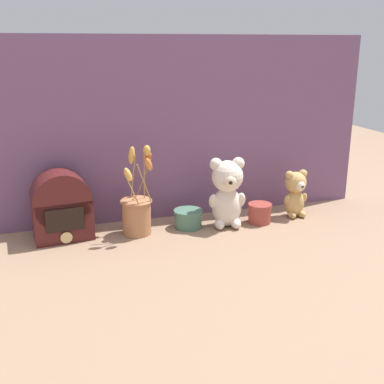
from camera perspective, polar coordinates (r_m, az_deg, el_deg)
The scene contains 8 objects.
ground_plane at distance 1.79m, azimuth 0.19°, elevation -4.45°, with size 4.00×4.00×0.00m, color #8E7056.
backdrop_wall at distance 1.85m, azimuth -1.34°, elevation 7.43°, with size 1.51×0.02×0.69m.
teddy_bear_large at distance 1.79m, azimuth 4.15°, elevation 0.11°, with size 0.15×0.13×0.26m.
teddy_bear_medium at distance 1.94m, azimuth 12.16°, elevation -0.07°, with size 0.10×0.10×0.19m.
flower_vase at distance 1.74m, azimuth -6.56°, elevation -2.26°, with size 0.14×0.16×0.33m.
vintage_radio at distance 1.74m, azimuth -15.19°, elevation -1.79°, with size 0.21×0.14×0.24m.
decorative_tin_tall at distance 1.86m, azimuth 8.02°, elevation -2.49°, with size 0.09×0.09×0.08m.
decorative_tin_short at distance 1.80m, azimuth -0.46°, elevation -3.16°, with size 0.11×0.11×0.07m.
Camera 1 is at (-0.49, -1.59, 0.66)m, focal length 45.00 mm.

